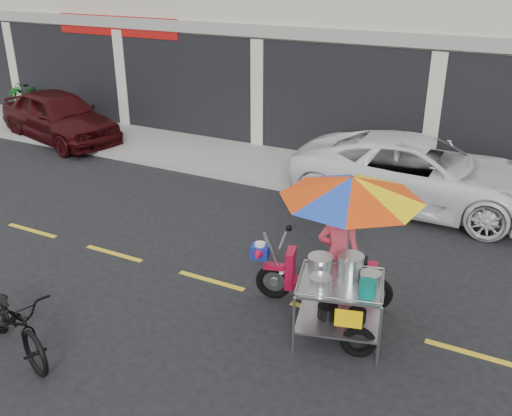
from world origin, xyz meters
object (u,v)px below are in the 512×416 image
at_px(maroon_sedan, 59,116).
at_px(near_bicycle, 14,320).
at_px(white_pickup, 419,173).
at_px(food_vendor_rig, 343,229).

height_order(maroon_sedan, near_bicycle, maroon_sedan).
distance_m(maroon_sedan, white_pickup, 9.98).
xyz_separation_m(maroon_sedan, white_pickup, (9.98, -0.03, 0.01)).
relative_size(maroon_sedan, white_pickup, 0.81).
height_order(white_pickup, food_vendor_rig, food_vendor_rig).
bearing_deg(near_bicycle, white_pickup, -6.79).
distance_m(maroon_sedan, near_bicycle, 9.77).
height_order(white_pickup, near_bicycle, white_pickup).
distance_m(maroon_sedan, food_vendor_rig, 11.09).
xyz_separation_m(maroon_sedan, near_bicycle, (6.48, -7.31, -0.23)).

